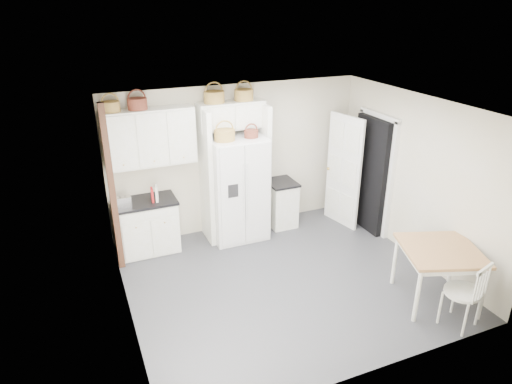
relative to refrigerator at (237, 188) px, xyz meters
name	(u,v)px	position (x,y,z in m)	size (l,w,h in m)	color
floor	(285,280)	(0.15, -1.61, -0.90)	(4.50, 4.50, 0.00)	#3B3D47
ceiling	(290,109)	(0.15, -1.61, 1.70)	(4.50, 4.50, 0.00)	white
wall_back	(237,158)	(0.15, 0.39, 0.40)	(4.50, 4.50, 0.00)	beige
wall_left	(121,231)	(-2.10, -1.61, 0.40)	(4.00, 4.00, 0.00)	beige
wall_right	(416,179)	(2.40, -1.61, 0.40)	(4.00, 4.00, 0.00)	beige
refrigerator	(237,188)	(0.00, 0.00, 0.00)	(0.93, 0.75, 1.81)	white
base_cab_left	(148,227)	(-1.54, 0.09, -0.47)	(0.94, 0.59, 0.87)	white
base_cab_right	(281,204)	(0.89, 0.09, -0.50)	(0.46, 0.56, 0.82)	white
dining_table	(437,275)	(1.85, -2.83, -0.49)	(0.98, 0.98, 0.82)	#A37443
windsor_chair	(463,292)	(1.77, -3.36, -0.40)	(0.49, 0.44, 1.00)	white
counter_left	(145,202)	(-1.54, 0.09, -0.02)	(0.97, 0.63, 0.04)	black
counter_right	(281,183)	(0.89, 0.09, -0.07)	(0.50, 0.59, 0.04)	black
toaster	(123,201)	(-1.89, 0.01, 0.08)	(0.23, 0.13, 0.16)	silver
cookbook_red	(152,195)	(-1.43, 0.01, 0.11)	(0.03, 0.15, 0.23)	red
cookbook_cream	(157,193)	(-1.36, 0.01, 0.13)	(0.04, 0.17, 0.25)	silver
basket_upper_a	(111,107)	(-1.88, 0.22, 1.52)	(0.27, 0.27, 0.15)	olive
basket_upper_b	(137,104)	(-1.49, 0.22, 1.53)	(0.29, 0.29, 0.17)	#53251C
basket_bridge_a	(214,97)	(-0.28, 0.22, 1.54)	(0.33, 0.33, 0.19)	olive
basket_bridge_b	(244,95)	(0.23, 0.22, 1.54)	(0.32, 0.32, 0.18)	olive
basket_fridge_a	(225,135)	(-0.23, -0.10, 0.99)	(0.33, 0.33, 0.18)	olive
basket_fridge_b	(251,134)	(0.23, -0.10, 0.97)	(0.23, 0.23, 0.13)	#53251C
upper_cabinet	(150,137)	(-1.35, 0.22, 1.00)	(1.40, 0.34, 0.90)	white
bridge_cabinet	(231,115)	(0.00, 0.22, 1.22)	(1.12, 0.34, 0.45)	white
fridge_panel_left	(206,177)	(-0.51, 0.09, 0.25)	(0.08, 0.60, 2.30)	white
fridge_panel_right	(262,169)	(0.51, 0.09, 0.25)	(0.08, 0.60, 2.30)	white
trim_post	(112,190)	(-2.05, -0.26, 0.40)	(0.09, 0.09, 2.60)	#3C291A
doorway_void	(371,175)	(2.31, -0.61, 0.12)	(0.18, 0.85, 2.05)	black
door_slab	(344,171)	(1.95, -0.27, 0.12)	(0.80, 0.04, 2.05)	white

